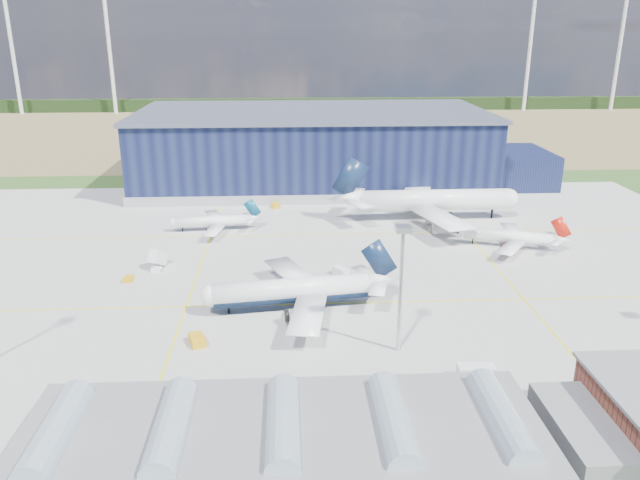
{
  "coord_description": "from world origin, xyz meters",
  "views": [
    {
      "loc": [
        -8.8,
        -126.64,
        54.13
      ],
      "look_at": [
        -1.53,
        12.28,
        6.22
      ],
      "focal_mm": 35.0,
      "sensor_mm": 36.0,
      "label": 1
    }
  ],
  "objects_px": {
    "light_mast_center": "(402,269)",
    "airliner_red": "(509,230)",
    "airliner_navy": "(292,278)",
    "gse_tug_a": "(197,340)",
    "car_a": "(414,382)",
    "car_b": "(596,401)",
    "gse_tug_b": "(128,279)",
    "hangar": "(320,151)",
    "gse_van_a": "(476,373)",
    "airstair": "(158,261)",
    "airliner_regional": "(211,216)",
    "gse_van_b": "(341,272)",
    "airliner_widebody": "(435,189)",
    "gse_tug_c": "(276,205)"
  },
  "relations": [
    {
      "from": "hangar",
      "to": "gse_van_b",
      "type": "height_order",
      "value": "hangar"
    },
    {
      "from": "airliner_regional",
      "to": "hangar",
      "type": "bearing_deg",
      "value": -126.52
    },
    {
      "from": "airliner_red",
      "to": "airstair",
      "type": "height_order",
      "value": "airliner_red"
    },
    {
      "from": "airliner_navy",
      "to": "gse_van_a",
      "type": "relative_size",
      "value": 6.84
    },
    {
      "from": "light_mast_center",
      "to": "airliner_red",
      "type": "relative_size",
      "value": 0.82
    },
    {
      "from": "airliner_red",
      "to": "gse_tug_b",
      "type": "xyz_separation_m",
      "value": [
        -92.25,
        -17.87,
        -4.0
      ]
    },
    {
      "from": "airliner_navy",
      "to": "gse_van_b",
      "type": "distance_m",
      "value": 21.06
    },
    {
      "from": "airliner_navy",
      "to": "airliner_regional",
      "type": "height_order",
      "value": "airliner_navy"
    },
    {
      "from": "hangar",
      "to": "car_b",
      "type": "height_order",
      "value": "hangar"
    },
    {
      "from": "airliner_widebody",
      "to": "airliner_regional",
      "type": "relative_size",
      "value": 2.17
    },
    {
      "from": "airliner_regional",
      "to": "gse_van_b",
      "type": "distance_m",
      "value": 48.33
    },
    {
      "from": "airliner_regional",
      "to": "car_a",
      "type": "height_order",
      "value": "airliner_regional"
    },
    {
      "from": "airliner_widebody",
      "to": "car_b",
      "type": "height_order",
      "value": "airliner_widebody"
    },
    {
      "from": "airliner_red",
      "to": "gse_van_a",
      "type": "distance_m",
      "value": 67.8
    },
    {
      "from": "airliner_regional",
      "to": "airstair",
      "type": "height_order",
      "value": "airliner_regional"
    },
    {
      "from": "airliner_navy",
      "to": "car_b",
      "type": "xyz_separation_m",
      "value": [
        45.44,
        -36.0,
        -6.12
      ]
    },
    {
      "from": "airliner_red",
      "to": "car_a",
      "type": "bearing_deg",
      "value": 80.54
    },
    {
      "from": "airliner_widebody",
      "to": "gse_tug_c",
      "type": "bearing_deg",
      "value": 161.8
    },
    {
      "from": "light_mast_center",
      "to": "airliner_navy",
      "type": "height_order",
      "value": "light_mast_center"
    },
    {
      "from": "light_mast_center",
      "to": "airliner_regional",
      "type": "xyz_separation_m",
      "value": [
        -40.22,
        70.0,
        -11.2
      ]
    },
    {
      "from": "gse_van_a",
      "to": "airliner_navy",
      "type": "bearing_deg",
      "value": 47.44
    },
    {
      "from": "airliner_navy",
      "to": "car_b",
      "type": "height_order",
      "value": "airliner_navy"
    },
    {
      "from": "gse_van_a",
      "to": "gse_van_b",
      "type": "relative_size",
      "value": 1.38
    },
    {
      "from": "airliner_navy",
      "to": "gse_tug_b",
      "type": "distance_m",
      "value": 40.36
    },
    {
      "from": "gse_tug_b",
      "to": "gse_van_a",
      "type": "bearing_deg",
      "value": -25.63
    },
    {
      "from": "gse_tug_a",
      "to": "gse_van_a",
      "type": "xyz_separation_m",
      "value": [
        46.44,
        -14.25,
        0.46
      ]
    },
    {
      "from": "gse_tug_a",
      "to": "airliner_red",
      "type": "bearing_deg",
      "value": 13.19
    },
    {
      "from": "gse_tug_b",
      "to": "car_a",
      "type": "height_order",
      "value": "car_a"
    },
    {
      "from": "car_a",
      "to": "car_b",
      "type": "distance_m",
      "value": 27.29
    },
    {
      "from": "airliner_red",
      "to": "airliner_regional",
      "type": "bearing_deg",
      "value": 7.59
    },
    {
      "from": "airliner_navy",
      "to": "gse_tug_b",
      "type": "relative_size",
      "value": 15.08
    },
    {
      "from": "light_mast_center",
      "to": "gse_tug_c",
      "type": "relative_size",
      "value": 6.47
    },
    {
      "from": "hangar",
      "to": "airliner_regional",
      "type": "xyz_separation_m",
      "value": [
        -33.03,
        -54.8,
        -7.38
      ]
    },
    {
      "from": "gse_tug_a",
      "to": "gse_van_b",
      "type": "height_order",
      "value": "gse_van_b"
    },
    {
      "from": "airliner_widebody",
      "to": "airstair",
      "type": "relative_size",
      "value": 11.23
    },
    {
      "from": "airliner_red",
      "to": "airstair",
      "type": "relative_size",
      "value": 5.6
    },
    {
      "from": "airliner_navy",
      "to": "gse_tug_a",
      "type": "xyz_separation_m",
      "value": [
        -17.22,
        -14.05,
        -5.8
      ]
    },
    {
      "from": "gse_van_a",
      "to": "airstair",
      "type": "xyz_separation_m",
      "value": [
        -60.58,
        52.51,
        0.31
      ]
    },
    {
      "from": "airliner_red",
      "to": "airliner_regional",
      "type": "height_order",
      "value": "airliner_red"
    },
    {
      "from": "airliner_widebody",
      "to": "car_b",
      "type": "bearing_deg",
      "value": -88.4
    },
    {
      "from": "gse_van_b",
      "to": "gse_van_a",
      "type": "bearing_deg",
      "value": -98.52
    },
    {
      "from": "gse_van_b",
      "to": "car_a",
      "type": "xyz_separation_m",
      "value": [
        7.73,
        -46.38,
        -0.33
      ]
    },
    {
      "from": "hangar",
      "to": "car_a",
      "type": "relative_size",
      "value": 37.42
    },
    {
      "from": "gse_tug_a",
      "to": "airstair",
      "type": "xyz_separation_m",
      "value": [
        -14.15,
        38.26,
        0.77
      ]
    },
    {
      "from": "airliner_regional",
      "to": "gse_tug_a",
      "type": "xyz_separation_m",
      "value": [
        4.65,
        -66.05,
        -3.39
      ]
    },
    {
      "from": "airliner_regional",
      "to": "car_b",
      "type": "relative_size",
      "value": 8.15
    },
    {
      "from": "light_mast_center",
      "to": "airstair",
      "type": "relative_size",
      "value": 4.58
    },
    {
      "from": "airliner_navy",
      "to": "airliner_red",
      "type": "relative_size",
      "value": 1.45
    },
    {
      "from": "hangar",
      "to": "airliner_navy",
      "type": "bearing_deg",
      "value": -95.97
    },
    {
      "from": "airliner_regional",
      "to": "car_b",
      "type": "height_order",
      "value": "airliner_regional"
    }
  ]
}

